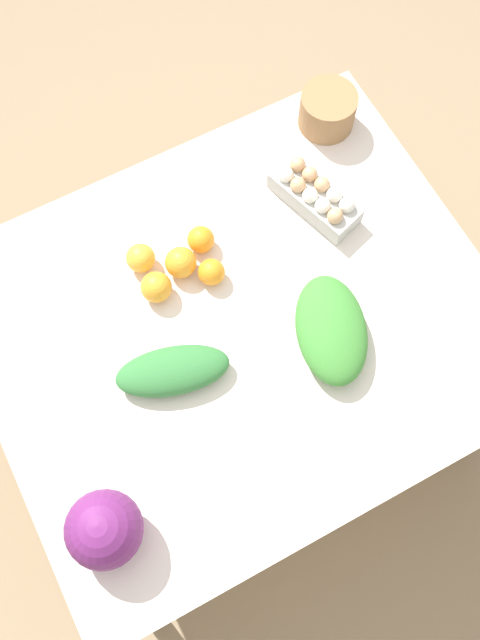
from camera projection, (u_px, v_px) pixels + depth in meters
The scene contains 12 objects.
ground_plane at pixel (240, 398), 2.38m from camera, with size 8.00×8.00×0.00m, color #937A5B.
dining_table at pixel (240, 335), 1.79m from camera, with size 1.22×1.03×0.73m.
cabbage_purple at pixel (104, 529), 1.46m from camera, with size 0.16×0.16×0.16m, color #6B2366.
egg_carton at pixel (315, 196), 1.77m from camera, with size 0.16×0.26×0.09m.
paper_bag at pixel (328, 110), 1.85m from camera, with size 0.15×0.15×0.11m, color #997047.
greens_bunch_beet_tops at pixel (331, 330), 1.65m from camera, with size 0.27×0.16×0.09m, color #3D8433.
greens_bunch_dandelion at pixel (173, 371), 1.62m from camera, with size 0.26×0.12×0.07m, color #337538.
orange_0 at pixel (156, 287), 1.69m from camera, with size 0.08×0.08×0.08m, color orange.
orange_1 at pixel (181, 262), 1.71m from camera, with size 0.08×0.08×0.08m, color orange.
orange_2 at pixel (141, 258), 1.72m from camera, with size 0.07×0.07×0.07m, color #F9A833.
orange_3 at pixel (211, 272), 1.71m from camera, with size 0.07×0.07×0.07m, color orange.
orange_4 at pixel (201, 240), 1.74m from camera, with size 0.07×0.07×0.07m, color orange.
Camera 1 is at (0.28, 0.52, 2.32)m, focal length 40.00 mm.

